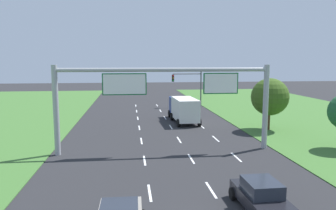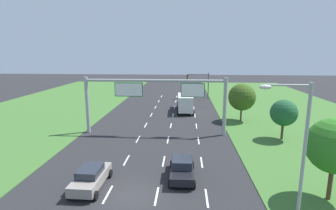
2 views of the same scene
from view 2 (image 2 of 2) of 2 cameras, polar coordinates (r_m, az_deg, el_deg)
The scene contains 13 objects.
ground_plane at distance 19.76m, azimuth -7.83°, elevation -18.86°, with size 200.00×200.00×0.00m, color #262628.
lane_dashes_inner_left at distance 30.83m, azimuth -6.56°, elevation -7.41°, with size 0.14×62.40×0.01m.
lane_dashes_inner_right at distance 30.41m, azimuth -0.00°, elevation -7.60°, with size 0.14×62.40×0.01m.
lane_dashes_slip at distance 30.39m, azimuth 6.66°, elevation -7.69°, with size 0.14×62.40×0.01m.
car_near_red at distance 21.67m, azimuth 3.05°, elevation -13.56°, with size 2.09×4.47×1.58m.
car_lead_silver at distance 21.01m, azimuth -16.46°, elevation -14.83°, with size 2.16×4.48×1.58m.
box_truck at distance 44.52m, azimuth 3.74°, elevation 0.68°, with size 2.90×7.84×2.93m.
sign_gantry at distance 31.54m, azimuth -2.76°, elevation 2.25°, with size 17.24×0.44×7.00m.
traffic_light_mast at distance 56.67m, azimuth 6.84°, elevation 5.25°, with size 4.76×0.49×5.60m.
street_lamp at distance 15.15m, azimuth 26.28°, elevation -8.50°, with size 2.61×0.32×8.50m.
roadside_tree_near at distance 20.59m, azimuth 32.58°, elevation -7.52°, with size 3.70×3.70×5.74m.
roadside_tree_mid at distance 32.47m, azimuth 23.90°, elevation -1.58°, with size 3.01×3.01×4.68m.
roadside_tree_far at distance 39.16m, azimuth 15.80°, elevation 1.66°, with size 3.90×3.90×5.52m.
Camera 2 is at (3.67, -16.67, 9.95)m, focal length 28.00 mm.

